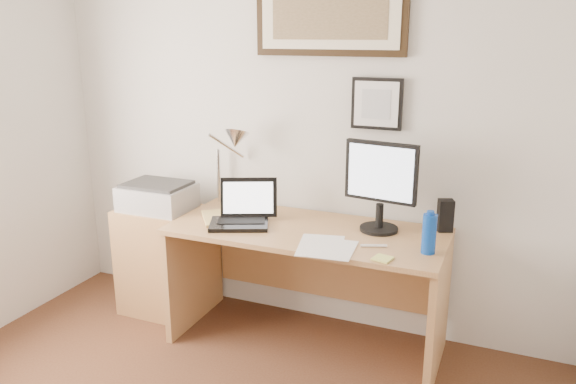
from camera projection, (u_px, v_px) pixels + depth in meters
The scene contains 17 objects.
wall_back at pixel (306, 132), 3.51m from camera, with size 3.50×0.02×2.50m, color silver.
side_cabinet at pixel (162, 260), 3.81m from camera, with size 0.50×0.40×0.73m, color #A67646.
water_bottle at pixel (429, 234), 2.88m from camera, with size 0.07×0.07×0.21m, color #0C3C9F.
bottle_cap at pixel (431, 213), 2.85m from camera, with size 0.04×0.04×0.02m, color #0C3C9F.
speaker at pixel (445, 215), 3.20m from camera, with size 0.08×0.07×0.19m, color black.
paper_sheet_a at pixel (321, 246), 3.00m from camera, with size 0.23×0.33×0.00m, color white.
paper_sheet_b at pixel (334, 249), 2.95m from camera, with size 0.21×0.30×0.00m, color white.
sticky_pad at pixel (383, 258), 2.82m from camera, with size 0.09×0.09×0.01m, color #E3E76D.
marker_pen at pixel (374, 246), 2.98m from camera, with size 0.02×0.02×0.14m, color silver.
book at pixel (204, 219), 3.39m from camera, with size 0.22×0.30×0.02m, color tan.
desk at pixel (311, 261), 3.40m from camera, with size 1.60×0.70×0.75m.
laptop at pixel (243, 214), 3.34m from camera, with size 0.41×0.41×0.26m.
lcd_monitor at pixel (381, 182), 3.15m from camera, with size 0.42×0.22×0.52m.
printer at pixel (157, 196), 3.67m from camera, with size 0.44×0.34×0.18m.
desk_lamp at pixel (234, 142), 3.51m from camera, with size 0.29×0.27×0.53m.
picture_large at pixel (330, 15), 3.24m from camera, with size 0.92×0.04×0.47m.
picture_small at pixel (377, 104), 3.27m from camera, with size 0.30×0.03×0.30m.
Camera 1 is at (1.23, -1.26, 1.85)m, focal length 35.00 mm.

